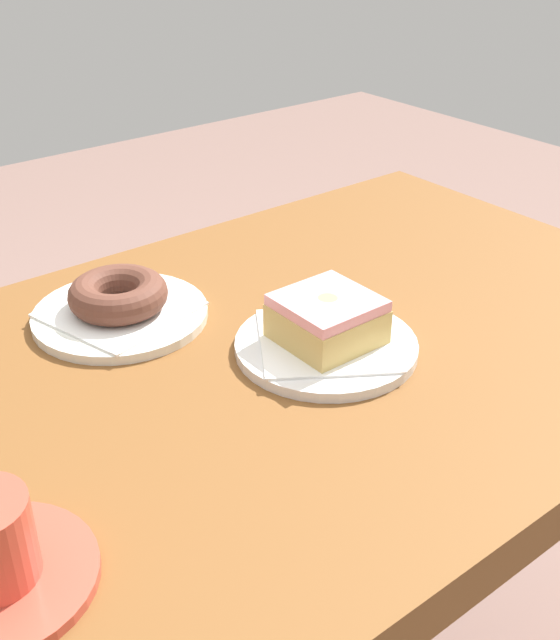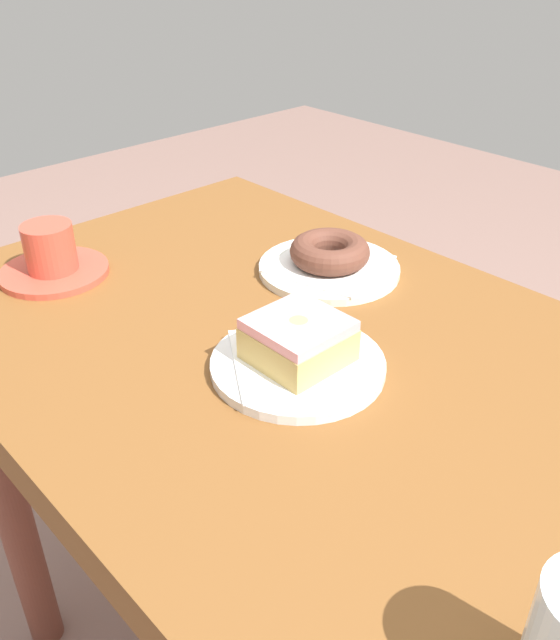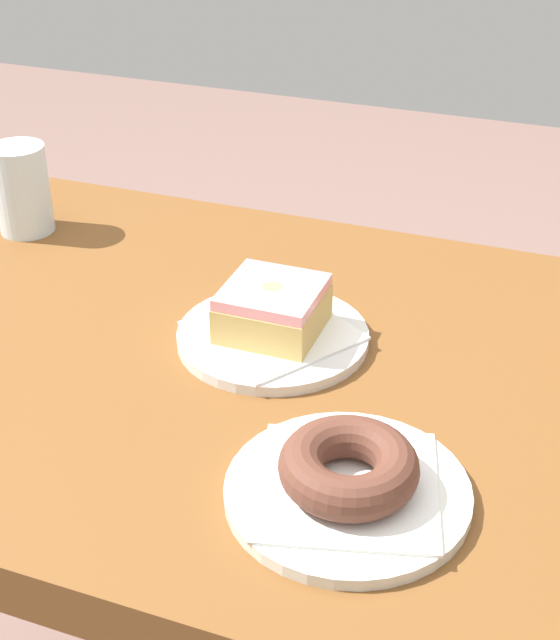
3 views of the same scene
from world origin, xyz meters
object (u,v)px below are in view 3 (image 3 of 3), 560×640
Objects in this scene: donut_glazed_square at (273,308)px; water_glass at (22,189)px; plate_glazed_square at (273,337)px; plate_chocolate_ring at (347,492)px; donut_chocolate_ring at (349,466)px.

water_glass is (0.38, -0.14, 0.02)m from donut_glazed_square.
plate_glazed_square is at bearing 0.00° from donut_glazed_square.
donut_glazed_square reaches higher than plate_chocolate_ring.
donut_glazed_square is 0.85× the size of donut_chocolate_ring.
water_glass is at bearing -19.69° from donut_glazed_square.
donut_glazed_square is 0.48× the size of plate_chocolate_ring.
plate_chocolate_ring is at bearing 147.35° from water_glass.
plate_chocolate_ring is at bearing 125.19° from donut_glazed_square.
donut_chocolate_ring reaches higher than plate_chocolate_ring.
plate_chocolate_ring is (-0.14, 0.20, -0.00)m from plate_glazed_square.
plate_glazed_square is at bearing -54.81° from donut_chocolate_ring.
donut_chocolate_ring reaches higher than plate_glazed_square.
plate_glazed_square is at bearing 160.31° from water_glass.
donut_chocolate_ring is at bearing 125.19° from plate_glazed_square.
water_glass is at bearing -19.69° from plate_glazed_square.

